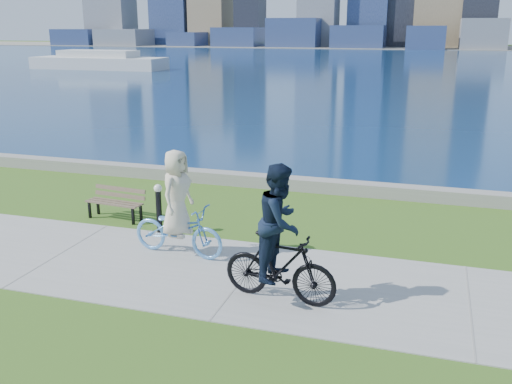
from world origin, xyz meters
TOP-DOWN VIEW (x-y plane):
  - ground at (0.00, 0.00)m, footprint 320.00×320.00m
  - concrete_path at (0.00, 0.00)m, footprint 80.00×3.50m
  - seawall at (0.00, 6.20)m, footprint 90.00×0.50m
  - bay_water at (0.00, 72.00)m, footprint 320.00×131.00m
  - far_shore at (0.00, 130.00)m, footprint 320.00×30.00m
  - ferry_near at (-32.83, 47.40)m, footprint 15.15×4.33m
  - park_bench at (-4.08, 2.38)m, footprint 1.50×0.64m
  - bollard_lamp at (-2.62, 1.75)m, footprint 0.19×0.19m
  - cyclist_woman at (-1.64, 0.67)m, footprint 0.93×2.09m
  - cyclist_man at (0.88, -0.71)m, footprint 0.84×2.06m

SIDE VIEW (x-z plane):
  - ground at x=0.00m, z-range 0.00..0.00m
  - bay_water at x=0.00m, z-range 0.00..0.01m
  - concrete_path at x=0.00m, z-range 0.00..0.02m
  - far_shore at x=0.00m, z-range 0.00..0.12m
  - seawall at x=0.00m, z-range 0.00..0.35m
  - park_bench at x=-4.08m, z-range 0.08..0.84m
  - bollard_lamp at x=-2.62m, z-range 0.08..1.23m
  - cyclist_woman at x=-1.64m, z-range -0.26..1.94m
  - ferry_near at x=-32.83m, z-range -0.17..1.88m
  - cyclist_man at x=0.88m, z-range -0.17..2.23m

